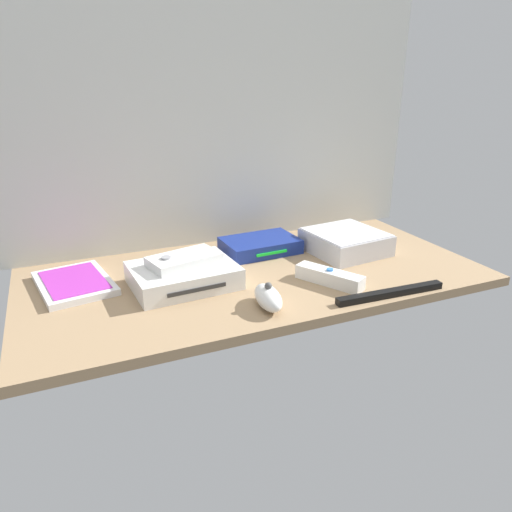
{
  "coord_description": "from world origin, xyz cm",
  "views": [
    {
      "loc": [
        -38.69,
        -89.98,
        41.4
      ],
      "look_at": [
        0.0,
        0.0,
        4.0
      ],
      "focal_mm": 33.6,
      "sensor_mm": 36.0,
      "label": 1
    }
  ],
  "objects_px": {
    "remote_wand": "(329,277)",
    "game_case": "(74,283)",
    "sensor_bar": "(390,293)",
    "mini_computer": "(345,242)",
    "game_console": "(183,275)",
    "network_router": "(260,245)",
    "remote_classic_pad": "(184,260)",
    "remote_nunchuk": "(268,297)"
  },
  "relations": [
    {
      "from": "mini_computer",
      "to": "remote_classic_pad",
      "type": "height_order",
      "value": "remote_classic_pad"
    },
    {
      "from": "game_case",
      "to": "sensor_bar",
      "type": "relative_size",
      "value": 0.87
    },
    {
      "from": "mini_computer",
      "to": "remote_nunchuk",
      "type": "bearing_deg",
      "value": -146.54
    },
    {
      "from": "mini_computer",
      "to": "sensor_bar",
      "type": "bearing_deg",
      "value": -103.0
    },
    {
      "from": "game_case",
      "to": "remote_wand",
      "type": "xyz_separation_m",
      "value": [
        0.49,
        -0.2,
        0.01
      ]
    },
    {
      "from": "game_console",
      "to": "remote_nunchuk",
      "type": "relative_size",
      "value": 2.12
    },
    {
      "from": "remote_wand",
      "to": "game_case",
      "type": "bearing_deg",
      "value": 129.33
    },
    {
      "from": "game_console",
      "to": "mini_computer",
      "type": "xyz_separation_m",
      "value": [
        0.42,
        0.03,
        0.0
      ]
    },
    {
      "from": "remote_nunchuk",
      "to": "remote_classic_pad",
      "type": "bearing_deg",
      "value": 130.45
    },
    {
      "from": "game_console",
      "to": "remote_classic_pad",
      "type": "distance_m",
      "value": 0.03
    },
    {
      "from": "network_router",
      "to": "remote_classic_pad",
      "type": "relative_size",
      "value": 1.17
    },
    {
      "from": "remote_classic_pad",
      "to": "sensor_bar",
      "type": "height_order",
      "value": "remote_classic_pad"
    },
    {
      "from": "game_console",
      "to": "sensor_bar",
      "type": "bearing_deg",
      "value": -34.91
    },
    {
      "from": "game_console",
      "to": "network_router",
      "type": "bearing_deg",
      "value": 23.41
    },
    {
      "from": "mini_computer",
      "to": "game_console",
      "type": "bearing_deg",
      "value": -175.36
    },
    {
      "from": "game_console",
      "to": "remote_nunchuk",
      "type": "distance_m",
      "value": 0.2
    },
    {
      "from": "remote_wand",
      "to": "remote_nunchuk",
      "type": "bearing_deg",
      "value": 167.35
    },
    {
      "from": "network_router",
      "to": "remote_nunchuk",
      "type": "xyz_separation_m",
      "value": [
        -0.11,
        -0.28,
        0.0
      ]
    },
    {
      "from": "game_case",
      "to": "remote_nunchuk",
      "type": "relative_size",
      "value": 2.02
    },
    {
      "from": "game_console",
      "to": "remote_classic_pad",
      "type": "relative_size",
      "value": 1.39
    },
    {
      "from": "game_console",
      "to": "sensor_bar",
      "type": "xyz_separation_m",
      "value": [
        0.36,
        -0.22,
        -0.01
      ]
    },
    {
      "from": "network_router",
      "to": "sensor_bar",
      "type": "relative_size",
      "value": 0.77
    },
    {
      "from": "remote_wand",
      "to": "sensor_bar",
      "type": "distance_m",
      "value": 0.13
    },
    {
      "from": "game_case",
      "to": "sensor_bar",
      "type": "bearing_deg",
      "value": -36.99
    },
    {
      "from": "sensor_bar",
      "to": "mini_computer",
      "type": "bearing_deg",
      "value": 79.39
    },
    {
      "from": "mini_computer",
      "to": "remote_classic_pad",
      "type": "bearing_deg",
      "value": -175.71
    },
    {
      "from": "game_case",
      "to": "remote_nunchuk",
      "type": "height_order",
      "value": "remote_nunchuk"
    },
    {
      "from": "mini_computer",
      "to": "sensor_bar",
      "type": "relative_size",
      "value": 0.78
    },
    {
      "from": "mini_computer",
      "to": "sensor_bar",
      "type": "xyz_separation_m",
      "value": [
        -0.06,
        -0.25,
        -0.02
      ]
    },
    {
      "from": "remote_wand",
      "to": "remote_nunchuk",
      "type": "relative_size",
      "value": 1.41
    },
    {
      "from": "mini_computer",
      "to": "remote_wand",
      "type": "relative_size",
      "value": 1.28
    },
    {
      "from": "game_console",
      "to": "sensor_bar",
      "type": "relative_size",
      "value": 0.92
    },
    {
      "from": "game_case",
      "to": "network_router",
      "type": "height_order",
      "value": "network_router"
    },
    {
      "from": "game_console",
      "to": "remote_wand",
      "type": "distance_m",
      "value": 0.31
    },
    {
      "from": "sensor_bar",
      "to": "network_router",
      "type": "bearing_deg",
      "value": 114.4
    },
    {
      "from": "remote_nunchuk",
      "to": "sensor_bar",
      "type": "height_order",
      "value": "remote_nunchuk"
    },
    {
      "from": "mini_computer",
      "to": "game_case",
      "type": "height_order",
      "value": "mini_computer"
    },
    {
      "from": "mini_computer",
      "to": "game_case",
      "type": "xyz_separation_m",
      "value": [
        -0.63,
        0.05,
        -0.02
      ]
    },
    {
      "from": "game_console",
      "to": "mini_computer",
      "type": "distance_m",
      "value": 0.42
    },
    {
      "from": "network_router",
      "to": "remote_nunchuk",
      "type": "height_order",
      "value": "remote_nunchuk"
    },
    {
      "from": "remote_classic_pad",
      "to": "game_console",
      "type": "bearing_deg",
      "value": -162.97
    },
    {
      "from": "game_console",
      "to": "game_case",
      "type": "distance_m",
      "value": 0.23
    }
  ]
}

